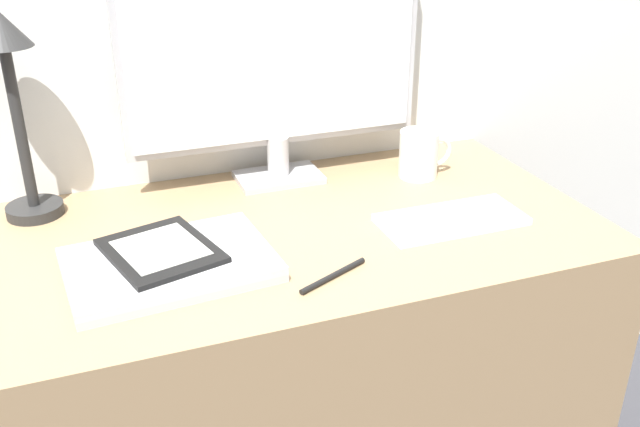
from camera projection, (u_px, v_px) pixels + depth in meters
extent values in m
cube|color=#997A56|center=(289.00, 391.00, 1.41)|extent=(1.12, 0.58, 0.72)
cube|color=#B7B7BC|center=(279.00, 177.00, 1.45)|extent=(0.17, 0.11, 0.01)
cylinder|color=#B7B7BC|center=(278.00, 156.00, 1.43)|extent=(0.04, 0.04, 0.08)
cube|color=#B7B7BC|center=(274.00, 41.00, 1.34)|extent=(0.59, 0.01, 0.41)
cube|color=white|center=(275.00, 42.00, 1.33)|extent=(0.56, 0.01, 0.38)
cube|color=silver|center=(451.00, 220.00, 1.27)|extent=(0.26, 0.12, 0.01)
cube|color=silver|center=(452.00, 217.00, 1.27)|extent=(0.24, 0.10, 0.00)
cube|color=#BCBCC1|center=(170.00, 268.00, 1.12)|extent=(0.33, 0.24, 0.01)
cube|color=silver|center=(169.00, 261.00, 1.11)|extent=(0.33, 0.24, 0.01)
cube|color=black|center=(161.00, 251.00, 1.12)|extent=(0.20, 0.22, 0.01)
cube|color=beige|center=(160.00, 248.00, 1.12)|extent=(0.15, 0.16, 0.00)
cylinder|color=#282828|center=(35.00, 210.00, 1.30)|extent=(0.10, 0.10, 0.02)
cylinder|color=#282828|center=(20.00, 130.00, 1.24)|extent=(0.02, 0.02, 0.29)
cone|color=#282828|center=(0.00, 28.00, 1.16)|extent=(0.10, 0.10, 0.06)
cylinder|color=white|center=(419.00, 154.00, 1.45)|extent=(0.08, 0.08, 0.10)
torus|color=white|center=(438.00, 152.00, 1.47)|extent=(0.06, 0.01, 0.06)
cylinder|color=black|center=(333.00, 276.00, 1.10)|extent=(0.13, 0.07, 0.01)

